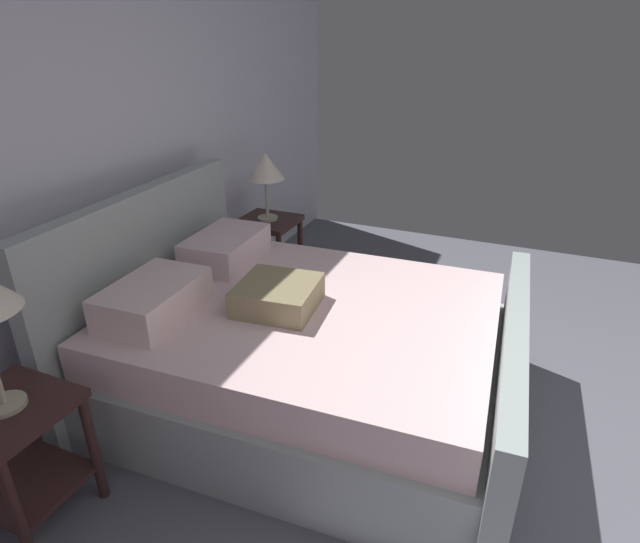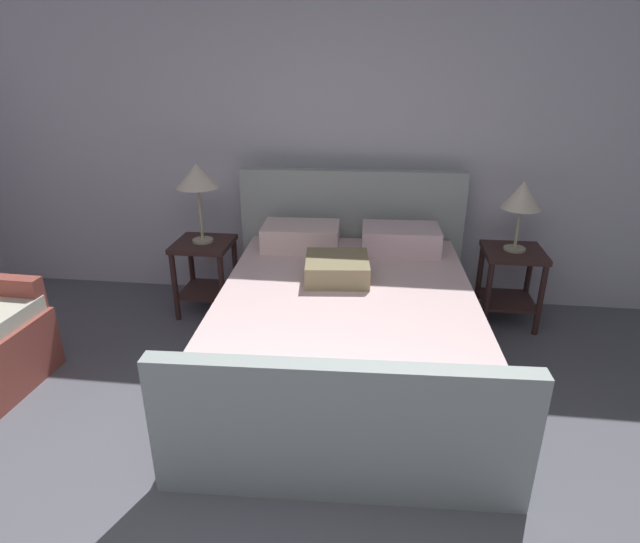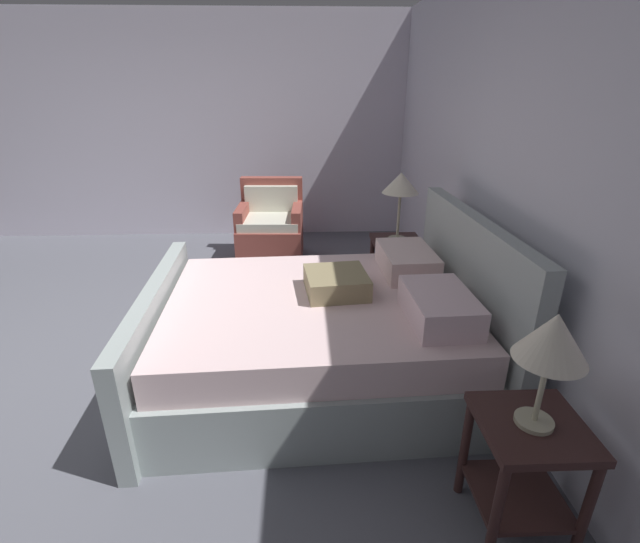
{
  "view_description": "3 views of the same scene",
  "coord_description": "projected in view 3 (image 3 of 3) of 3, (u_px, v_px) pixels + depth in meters",
  "views": [
    {
      "loc": [
        -2.03,
        0.7,
        1.95
      ],
      "look_at": [
        0.37,
        1.72,
        0.73
      ],
      "focal_mm": 29.09,
      "sensor_mm": 36.0,
      "label": 1
    },
    {
      "loc": [
        0.37,
        -1.23,
        1.96
      ],
      "look_at": [
        0.04,
        1.47,
        0.82
      ],
      "focal_mm": 29.17,
      "sensor_mm": 36.0,
      "label": 2
    },
    {
      "loc": [
        2.84,
        1.62,
        1.94
      ],
      "look_at": [
        0.15,
        1.73,
        0.79
      ],
      "focal_mm": 25.22,
      "sensor_mm": 36.0,
      "label": 3
    }
  ],
  "objects": [
    {
      "name": "ground_plane",
      "position": [
        84.0,
        368.0,
        3.31
      ],
      "size": [
        6.23,
        5.88,
        0.02
      ],
      "primitive_type": "cube",
      "color": "slate"
    },
    {
      "name": "wall_side_left",
      "position": [
        173.0,
        130.0,
        5.69
      ],
      "size": [
        0.12,
        6.0,
        2.73
      ],
      "primitive_type": "cube",
      "color": "silver",
      "rests_on": "ground"
    },
    {
      "name": "table_lamp_right",
      "position": [
        553.0,
        340.0,
        1.75
      ],
      "size": [
        0.29,
        0.29,
        0.53
      ],
      "color": "#B7B293",
      "rests_on": "nightstand_right"
    },
    {
      "name": "bed",
      "position": [
        323.0,
        333.0,
        3.07
      ],
      "size": [
        1.84,
        2.25,
        1.14
      ],
      "color": "#A3AFAD",
      "rests_on": "ground"
    },
    {
      "name": "nightstand_left",
      "position": [
        395.0,
        260.0,
        4.17
      ],
      "size": [
        0.44,
        0.44,
        0.6
      ],
      "color": "#3A221F",
      "rests_on": "ground"
    },
    {
      "name": "armchair",
      "position": [
        271.0,
        229.0,
        5.21
      ],
      "size": [
        0.76,
        0.75,
        0.9
      ],
      "color": "#98483D",
      "rests_on": "ground"
    },
    {
      "name": "table_lamp_left",
      "position": [
        401.0,
        185.0,
        3.9
      ],
      "size": [
        0.32,
        0.32,
        0.61
      ],
      "color": "#B7B293",
      "rests_on": "nightstand_left"
    },
    {
      "name": "wall_back",
      "position": [
        515.0,
        178.0,
        2.88
      ],
      "size": [
        6.35,
        0.12,
        2.73
      ],
      "primitive_type": "cube",
      "color": "silver",
      "rests_on": "ground"
    },
    {
      "name": "nightstand_right",
      "position": [
        525.0,
        458.0,
        1.98
      ],
      "size": [
        0.44,
        0.44,
        0.6
      ],
      "color": "#3A221F",
      "rests_on": "ground"
    }
  ]
}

